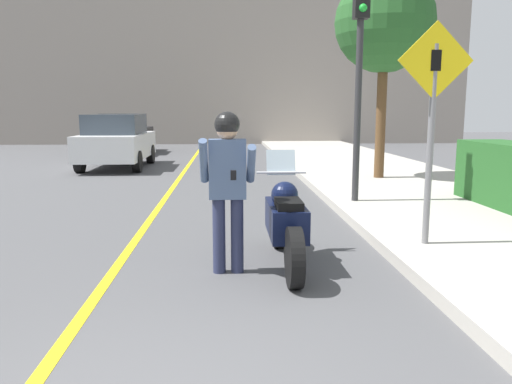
{
  "coord_description": "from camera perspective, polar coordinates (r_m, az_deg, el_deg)",
  "views": [
    {
      "loc": [
        0.69,
        -2.1,
        1.78
      ],
      "look_at": [
        1.02,
        3.7,
        0.83
      ],
      "focal_mm": 35.0,
      "sensor_mm": 36.0,
      "label": 1
    }
  ],
  "objects": [
    {
      "name": "crossing_sign",
      "position": [
        6.39,
        19.5,
        8.51
      ],
      "size": [
        0.91,
        0.08,
        2.67
      ],
      "color": "slate",
      "rests_on": "sidewalk_curb"
    },
    {
      "name": "motorcycle",
      "position": [
        5.79,
        3.42,
        -3.49
      ],
      "size": [
        0.62,
        2.15,
        1.3
      ],
      "color": "black",
      "rests_on": "ground"
    },
    {
      "name": "parked_car_black",
      "position": [
        22.11,
        -14.75,
        6.52
      ],
      "size": [
        1.88,
        4.2,
        1.68
      ],
      "color": "black",
      "rests_on": "ground"
    },
    {
      "name": "parked_car_white",
      "position": [
        16.39,
        -15.6,
        5.65
      ],
      "size": [
        1.88,
        4.2,
        1.68
      ],
      "color": "black",
      "rests_on": "ground"
    },
    {
      "name": "road_center_line",
      "position": [
        8.39,
        -12.08,
        -3.19
      ],
      "size": [
        0.12,
        36.0,
        0.01
      ],
      "color": "yellow",
      "rests_on": "ground"
    },
    {
      "name": "traffic_light",
      "position": [
        9.28,
        11.8,
        15.97
      ],
      "size": [
        0.26,
        0.3,
        3.97
      ],
      "color": "#2D2D30",
      "rests_on": "sidewalk_curb"
    },
    {
      "name": "building_backdrop",
      "position": [
        28.22,
        -4.86,
        14.24
      ],
      "size": [
        28.0,
        1.2,
        8.53
      ],
      "color": "gray",
      "rests_on": "ground"
    },
    {
      "name": "street_tree",
      "position": [
        12.85,
        14.49,
        18.17
      ],
      "size": [
        2.37,
        2.37,
        4.9
      ],
      "color": "brown",
      "rests_on": "sidewalk_curb"
    },
    {
      "name": "person_biker",
      "position": [
        5.4,
        -3.27,
        1.95
      ],
      "size": [
        0.59,
        0.48,
        1.77
      ],
      "color": "#282D4C",
      "rests_on": "ground"
    }
  ]
}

